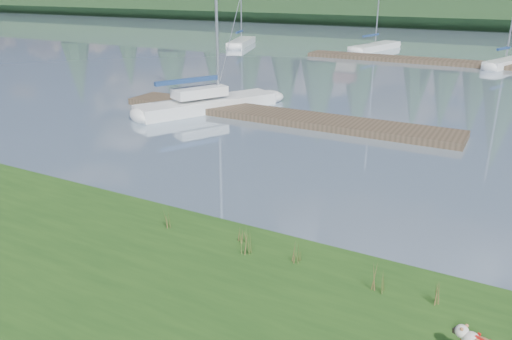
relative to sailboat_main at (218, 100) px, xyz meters
The scene contains 16 objects.
ground 21.95m from the sailboat_main, 70.07° to the left, with size 200.00×200.00×0.00m, color #7D92A6.
bank 17.10m from the sailboat_main, 64.05° to the right, with size 60.00×9.00×0.35m, color #284F19.
ridge 64.10m from the sailboat_main, 83.29° to the left, with size 200.00×20.00×5.00m, color #1B3419.
sailboat_main is the anchor object (origin of this frame).
dock_near 3.51m from the sailboat_main, ahead, with size 16.00×2.00×0.30m, color #4C3D2C.
dock_far 22.71m from the sailboat_main, 65.32° to the left, with size 26.00×2.20×0.30m, color #4C3D2C.
sailboat_bg_0 27.56m from the sailboat_main, 117.36° to the left, with size 3.90×7.89×11.34m.
sailboat_bg_1 27.15m from the sailboat_main, 89.10° to the left, with size 3.26×8.20×12.00m.
sailboat_bg_2 24.57m from the sailboat_main, 61.64° to the left, with size 3.04×5.85×8.97m.
weed_0 14.74m from the sailboat_main, 55.06° to the right, with size 0.17×0.14×0.60m.
weed_1 14.25m from the sailboat_main, 55.26° to the right, with size 0.17×0.14×0.51m.
weed_2 16.54m from the sailboat_main, 46.98° to the right, with size 0.17×0.14×0.66m.
weed_3 13.39m from the sailboat_main, 62.34° to the right, with size 0.17×0.14×0.57m.
weed_4 15.23m from the sailboat_main, 51.13° to the right, with size 0.17×0.14×0.48m.
weed_5 17.16m from the sailboat_main, 44.21° to the right, with size 0.17×0.14×0.72m.
mud_lip 13.28m from the sailboat_main, 55.71° to the right, with size 60.00×0.50×0.14m, color #33281C.
Camera 1 is at (5.61, -10.81, 5.76)m, focal length 35.00 mm.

